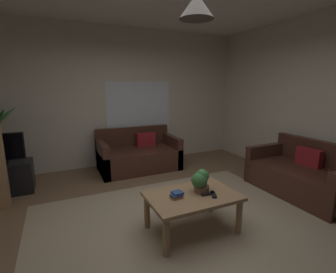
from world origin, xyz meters
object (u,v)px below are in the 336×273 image
coffee_table (192,200)px  book_on_table_1 (177,195)px  pendant_lamp (197,6)px  couch_right_side (303,177)px  book_on_table_2 (177,193)px  remote_on_table_1 (208,194)px  potted_plant_on_table (201,181)px  remote_on_table_0 (213,194)px  book_on_table_0 (176,197)px  tv_stand (1,179)px  couch_under_window (139,156)px

coffee_table → book_on_table_1: book_on_table_1 is taller
pendant_lamp → couch_right_side: bearing=4.1°
couch_right_side → book_on_table_2: 2.32m
coffee_table → pendant_lamp: bearing=0.0°
book_on_table_2 → remote_on_table_1: bearing=-14.6°
pendant_lamp → book_on_table_1: bearing=-179.1°
coffee_table → potted_plant_on_table: 0.25m
remote_on_table_0 → potted_plant_on_table: potted_plant_on_table is taller
remote_on_table_0 → pendant_lamp: pendant_lamp is taller
remote_on_table_1 → potted_plant_on_table: potted_plant_on_table is taller
book_on_table_2 → remote_on_table_1: 0.36m
coffee_table → book_on_table_1: bearing=-179.1°
couch_right_side → book_on_table_1: bearing=-86.2°
book_on_table_0 → pendant_lamp: size_ratio=0.23×
remote_on_table_0 → pendant_lamp: bearing=174.5°
coffee_table → book_on_table_1: (-0.21, -0.00, 0.11)m
book_on_table_1 → potted_plant_on_table: potted_plant_on_table is taller
coffee_table → tv_stand: bearing=136.3°
book_on_table_2 → coffee_table: bearing=-2.4°
couch_under_window → couch_right_side: bearing=-48.0°
coffee_table → remote_on_table_0: (0.21, -0.12, 0.08)m
couch_under_window → tv_stand: couch_under_window is taller
couch_right_side → book_on_table_0: bearing=-86.3°
book_on_table_1 → remote_on_table_0: size_ratio=0.82×
book_on_table_2 → tv_stand: size_ratio=0.13×
couch_under_window → potted_plant_on_table: couch_under_window is taller
couch_right_side → book_on_table_2: bearing=-86.5°
remote_on_table_1 → couch_right_side: bearing=101.4°
book_on_table_0 → potted_plant_on_table: size_ratio=0.45×
couch_under_window → remote_on_table_1: size_ratio=9.86×
book_on_table_1 → remote_on_table_1: 0.37m
coffee_table → book_on_table_1: 0.23m
book_on_table_0 → tv_stand: 2.93m
book_on_table_0 → remote_on_table_1: 0.37m
book_on_table_2 → remote_on_table_0: book_on_table_2 is taller
coffee_table → pendant_lamp: 2.07m
remote_on_table_1 → potted_plant_on_table: (-0.03, 0.11, 0.13)m
coffee_table → remote_on_table_0: size_ratio=6.49×
couch_right_side → remote_on_table_0: couch_right_side is taller
book_on_table_1 → pendant_lamp: size_ratio=0.25×
remote_on_table_0 → book_on_table_0: bearing=-171.8°
remote_on_table_1 → potted_plant_on_table: size_ratio=0.59×
remote_on_table_0 → book_on_table_1: bearing=-170.9°
couch_right_side → tv_stand: (-4.33, 1.97, -0.02)m
potted_plant_on_table → book_on_table_0: bearing=-175.9°
book_on_table_0 → remote_on_table_0: book_on_table_0 is taller
remote_on_table_0 → pendant_lamp: 2.00m
remote_on_table_0 → couch_under_window: bearing=117.1°
book_on_table_0 → remote_on_table_1: book_on_table_0 is taller
coffee_table → book_on_table_0: book_on_table_0 is taller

